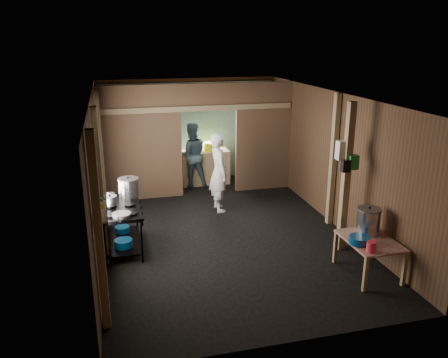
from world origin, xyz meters
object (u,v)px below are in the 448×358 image
object	(u,v)px
pink_bucket	(371,247)
cook	(219,172)
stove_pot_large	(129,188)
prep_table	(368,257)
gas_range	(122,228)
stock_pot	(368,222)
yellow_tub	(211,147)

from	to	relation	value
pink_bucket	cook	distance (m)	3.90
stove_pot_large	cook	xyz separation A→B (m)	(1.92, 0.94, -0.12)
prep_table	cook	bearing A→B (deg)	116.45
gas_range	prep_table	xyz separation A→B (m)	(3.71, -1.86, -0.11)
stock_pot	yellow_tub	xyz separation A→B (m)	(-1.46, 4.94, 0.16)
yellow_tub	pink_bucket	bearing A→B (deg)	-78.21
prep_table	stock_pot	world-z (taller)	stock_pot
gas_range	stove_pot_large	bearing A→B (deg)	70.10
pink_bucket	yellow_tub	bearing A→B (deg)	101.79
stock_pot	gas_range	bearing A→B (deg)	156.70
stove_pot_large	pink_bucket	size ratio (longest dim) A/B	2.29
stove_pot_large	stock_pot	distance (m)	4.19
yellow_tub	stock_pot	bearing A→B (deg)	-73.56
stove_pot_large	cook	distance (m)	2.14
stove_pot_large	yellow_tub	xyz separation A→B (m)	(2.17, 2.83, -0.01)
prep_table	yellow_tub	size ratio (longest dim) A/B	2.65
gas_range	pink_bucket	distance (m)	4.15
stove_pot_large	prep_table	bearing A→B (deg)	-33.34
stock_pot	yellow_tub	bearing A→B (deg)	106.44
stove_pot_large	yellow_tub	world-z (taller)	stove_pot_large
gas_range	prep_table	world-z (taller)	gas_range
prep_table	stock_pot	size ratio (longest dim) A/B	2.22
yellow_tub	stove_pot_large	bearing A→B (deg)	-127.44
prep_table	stove_pot_large	bearing A→B (deg)	146.66
stock_pot	pink_bucket	bearing A→B (deg)	-116.85
prep_table	stock_pot	xyz separation A→B (m)	(0.08, 0.23, 0.50)
stock_pot	pink_bucket	world-z (taller)	stock_pot
prep_table	stove_pot_large	distance (m)	4.29
pink_bucket	stock_pot	bearing A→B (deg)	63.15
pink_bucket	cook	world-z (taller)	cook
pink_bucket	stove_pot_large	bearing A→B (deg)	140.91
stove_pot_large	pink_bucket	xyz separation A→B (m)	(3.32, -2.70, -0.30)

